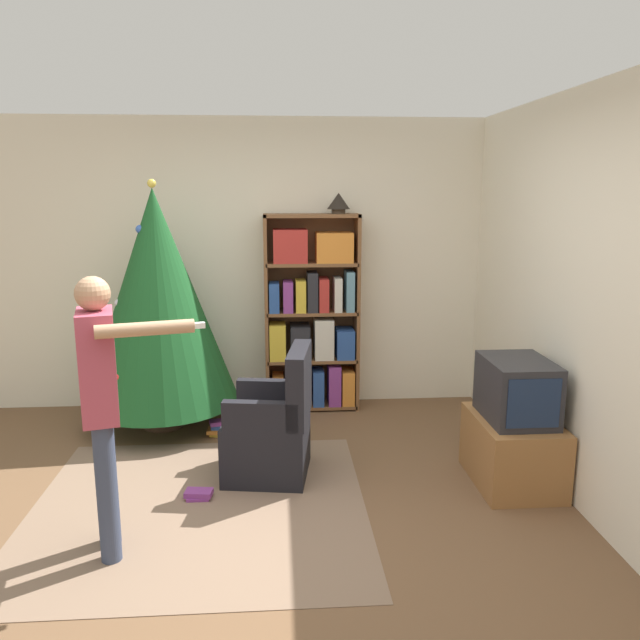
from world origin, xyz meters
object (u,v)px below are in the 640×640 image
standing_person (102,395)px  table_lamp (339,202)px  christmas_tree (158,298)px  armchair (273,431)px  bookshelf (312,317)px  television (517,390)px

standing_person → table_lamp: bearing=132.4°
christmas_tree → armchair: bearing=-47.3°
standing_person → table_lamp: (1.48, 2.27, 0.96)m
bookshelf → television: (1.27, -1.61, -0.18)m
television → standing_person: bearing=-165.5°
christmas_tree → standing_person: bearing=-88.7°
bookshelf → television: 2.06m
armchair → standing_person: 1.39m
television → armchair: bearing=171.5°
standing_person → table_lamp: table_lamp is taller
christmas_tree → armchair: size_ratio=2.24×
television → armchair: (-1.63, 0.24, -0.34)m
bookshelf → armchair: bearing=-104.7°
christmas_tree → standing_person: (0.04, -1.91, -0.19)m
armchair → television: bearing=89.9°
armchair → table_lamp: bearing=165.2°
bookshelf → standing_person: bookshelf is taller
table_lamp → standing_person: bearing=-123.1°
television → table_lamp: 2.27m
bookshelf → christmas_tree: 1.36m
bookshelf → christmas_tree: (-1.29, -0.36, 0.25)m
bookshelf → armchair: bookshelf is taller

